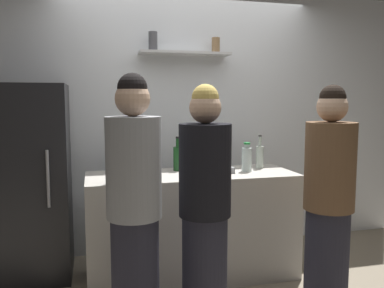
# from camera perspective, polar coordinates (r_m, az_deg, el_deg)

# --- Properties ---
(back_wall_assembly) EXTENTS (4.80, 0.32, 2.60)m
(back_wall_assembly) POSITION_cam_1_polar(r_m,az_deg,el_deg) (4.03, -0.91, 3.40)
(back_wall_assembly) COLOR white
(back_wall_assembly) RESTS_ON ground
(refrigerator) EXTENTS (0.64, 0.63, 1.64)m
(refrigerator) POSITION_cam_1_polar(r_m,az_deg,el_deg) (3.62, -22.16, -5.11)
(refrigerator) COLOR black
(refrigerator) RESTS_ON ground
(counter) EXTENTS (1.75, 0.64, 0.89)m
(counter) POSITION_cam_1_polar(r_m,az_deg,el_deg) (3.47, -0.00, -11.52)
(counter) COLOR #B7B2A8
(counter) RESTS_ON ground
(baking_pan) EXTENTS (0.34, 0.24, 0.05)m
(baking_pan) POSITION_cam_1_polar(r_m,az_deg,el_deg) (3.42, 2.83, -3.64)
(baking_pan) COLOR gray
(baking_pan) RESTS_ON counter
(utensil_holder) EXTENTS (0.11, 0.11, 0.22)m
(utensil_holder) POSITION_cam_1_polar(r_m,az_deg,el_deg) (3.47, -9.21, -2.94)
(utensil_holder) COLOR #B2B2B7
(utensil_holder) RESTS_ON counter
(wine_bottle_pale_glass) EXTENTS (0.07, 0.07, 0.30)m
(wine_bottle_pale_glass) POSITION_cam_1_polar(r_m,az_deg,el_deg) (3.65, 9.69, -1.69)
(wine_bottle_pale_glass) COLOR #B2BFB2
(wine_bottle_pale_glass) RESTS_ON counter
(wine_bottle_green_glass) EXTENTS (0.08, 0.08, 0.30)m
(wine_bottle_green_glass) POSITION_cam_1_polar(r_m,az_deg,el_deg) (3.48, -2.06, -1.95)
(wine_bottle_green_glass) COLOR #19471E
(wine_bottle_green_glass) RESTS_ON counter
(wine_bottle_dark_glass) EXTENTS (0.07, 0.07, 0.32)m
(wine_bottle_dark_glass) POSITION_cam_1_polar(r_m,az_deg,el_deg) (2.99, -11.39, -3.24)
(wine_bottle_dark_glass) COLOR black
(wine_bottle_dark_glass) RESTS_ON counter
(water_bottle_plastic) EXTENTS (0.09, 0.09, 0.25)m
(water_bottle_plastic) POSITION_cam_1_polar(r_m,az_deg,el_deg) (3.47, 7.85, -2.10)
(water_bottle_plastic) COLOR silver
(water_bottle_plastic) RESTS_ON counter
(person_blonde) EXTENTS (0.34, 0.34, 1.61)m
(person_blonde) POSITION_cam_1_polar(r_m,az_deg,el_deg) (2.63, 1.86, -9.47)
(person_blonde) COLOR #262633
(person_blonde) RESTS_ON ground
(person_brown_jacket) EXTENTS (0.34, 0.34, 1.61)m
(person_brown_jacket) POSITION_cam_1_polar(r_m,az_deg,el_deg) (2.93, 18.99, -8.19)
(person_brown_jacket) COLOR #262633
(person_brown_jacket) RESTS_ON ground
(person_grey_hoodie) EXTENTS (0.34, 0.34, 1.67)m
(person_grey_hoodie) POSITION_cam_1_polar(r_m,az_deg,el_deg) (2.52, -8.26, -9.47)
(person_grey_hoodie) COLOR #262633
(person_grey_hoodie) RESTS_ON ground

